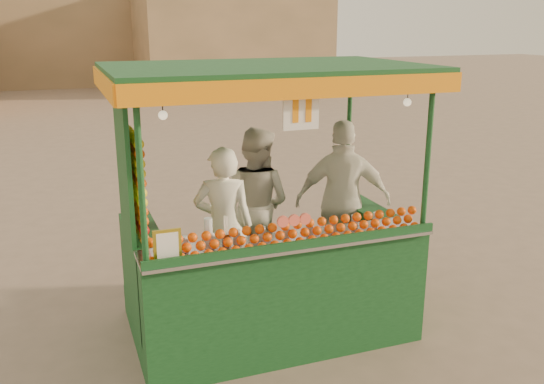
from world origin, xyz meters
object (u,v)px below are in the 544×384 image
object	(u,v)px
juice_cart	(263,253)
vendor_right	(343,201)
vendor_left	(224,226)
vendor_middle	(256,203)

from	to	relation	value
juice_cart	vendor_right	xyz separation A→B (m)	(1.13, 0.40, 0.35)
vendor_left	vendor_middle	size ratio (longest dim) A/B	0.96
vendor_right	juice_cart	bearing A→B (deg)	39.37
vendor_left	vendor_middle	xyz separation A→B (m)	(0.54, 0.54, 0.04)
vendor_left	vendor_right	xyz separation A→B (m)	(1.49, 0.15, 0.08)
juice_cart	vendor_middle	bearing A→B (deg)	76.94
vendor_middle	vendor_right	size ratio (longest dim) A/B	0.95
juice_cart	vendor_left	distance (m)	0.51
juice_cart	vendor_left	bearing A→B (deg)	145.60
vendor_middle	vendor_right	bearing A→B (deg)	-155.68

